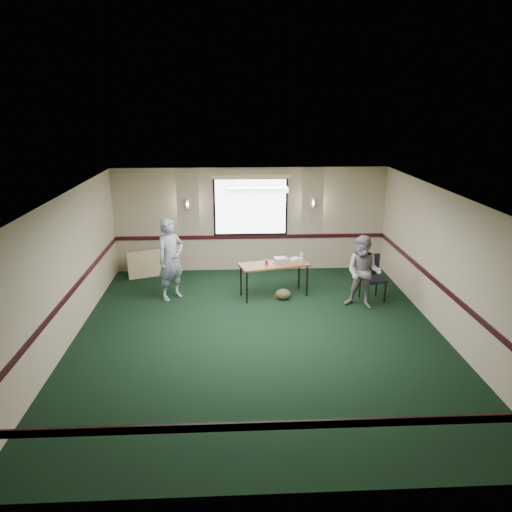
{
  "coord_description": "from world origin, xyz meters",
  "views": [
    {
      "loc": [
        -0.51,
        -8.6,
        4.25
      ],
      "look_at": [
        0.0,
        1.3,
        1.2
      ],
      "focal_mm": 35.0,
      "sensor_mm": 36.0,
      "label": 1
    }
  ],
  "objects_px": {
    "person_left": "(171,259)",
    "conference_chair": "(371,274)",
    "projector": "(281,260)",
    "folding_table": "(274,266)",
    "person_right": "(364,272)"
  },
  "relations": [
    {
      "from": "conference_chair",
      "to": "folding_table",
      "type": "bearing_deg",
      "value": 162.13
    },
    {
      "from": "person_right",
      "to": "person_left",
      "type": "bearing_deg",
      "value": -164.02
    },
    {
      "from": "folding_table",
      "to": "person_right",
      "type": "relative_size",
      "value": 1.04
    },
    {
      "from": "projector",
      "to": "conference_chair",
      "type": "xyz_separation_m",
      "value": [
        2.0,
        -0.38,
        -0.24
      ]
    },
    {
      "from": "projector",
      "to": "conference_chair",
      "type": "bearing_deg",
      "value": -19.38
    },
    {
      "from": "folding_table",
      "to": "conference_chair",
      "type": "height_order",
      "value": "conference_chair"
    },
    {
      "from": "person_right",
      "to": "folding_table",
      "type": "bearing_deg",
      "value": -176.22
    },
    {
      "from": "projector",
      "to": "person_left",
      "type": "relative_size",
      "value": 0.16
    },
    {
      "from": "conference_chair",
      "to": "person_right",
      "type": "relative_size",
      "value": 0.63
    },
    {
      "from": "folding_table",
      "to": "projector",
      "type": "bearing_deg",
      "value": 21.95
    },
    {
      "from": "conference_chair",
      "to": "person_left",
      "type": "xyz_separation_m",
      "value": [
        -4.48,
        0.25,
        0.34
      ]
    },
    {
      "from": "projector",
      "to": "conference_chair",
      "type": "height_order",
      "value": "conference_chair"
    },
    {
      "from": "conference_chair",
      "to": "projector",
      "type": "bearing_deg",
      "value": 158.17
    },
    {
      "from": "conference_chair",
      "to": "person_left",
      "type": "distance_m",
      "value": 4.5
    },
    {
      "from": "person_left",
      "to": "conference_chair",
      "type": "bearing_deg",
      "value": -45.9
    }
  ]
}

